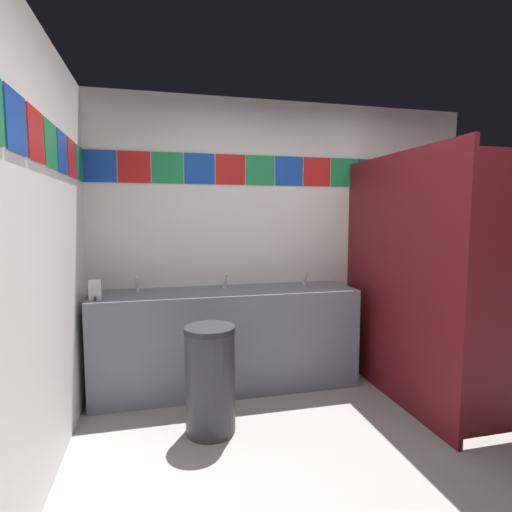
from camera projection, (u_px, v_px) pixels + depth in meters
ground_plane at (385, 484)px, 2.26m from camera, size 7.96×7.96×0.00m
wall_back at (287, 238)px, 3.87m from camera, size 3.62×0.09×2.55m
wall_side at (1, 268)px, 1.70m from camera, size 0.09×3.53×2.55m
vanity_counter at (227, 337)px, 3.50m from camera, size 2.23×0.55×0.86m
faucet_left at (137, 286)px, 3.37m from camera, size 0.04×0.10×0.14m
faucet_center at (225, 283)px, 3.54m from camera, size 0.04×0.10×0.14m
faucet_right at (305, 279)px, 3.72m from camera, size 0.04×0.10×0.14m
soap_dispenser at (95, 290)px, 3.06m from camera, size 0.09×0.09×0.16m
stall_divider at (433, 283)px, 3.02m from camera, size 0.92×1.60×1.99m
toilet at (421, 341)px, 3.85m from camera, size 0.39×0.49×0.74m
trash_bin at (210, 379)px, 2.78m from camera, size 0.35×0.35×0.75m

